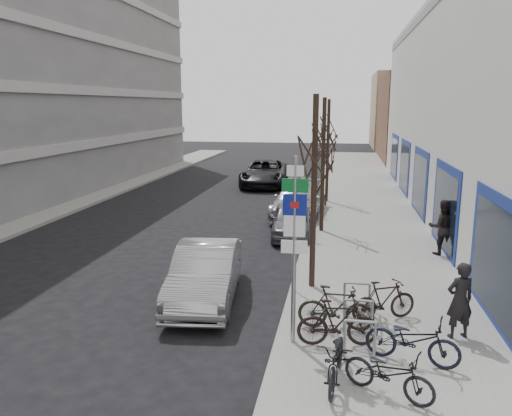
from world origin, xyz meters
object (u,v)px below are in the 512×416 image
at_px(highway_sign_pole, 294,239).
at_px(bike_far_curb, 389,369).
at_px(meter_front, 295,265).
at_px(bike_far_inner, 384,300).
at_px(meter_back, 316,195).
at_px(pedestrian_near, 460,300).
at_px(tree_near, 315,147).
at_px(tree_mid, 324,133).
at_px(parked_car_front, 205,273).
at_px(pedestrian_far, 442,227).
at_px(bike_near_left, 337,355).
at_px(bike_near_right, 338,322).
at_px(parked_car_mid, 291,220).
at_px(parked_car_back, 299,200).
at_px(lane_car, 265,173).
at_px(tree_far, 328,126).
at_px(bike_rack, 358,313).
at_px(bike_mid_curb, 413,336).
at_px(meter_mid, 308,220).
at_px(bike_mid_inner, 336,307).

bearing_deg(highway_sign_pole, bike_far_curb, -43.44).
relative_size(meter_front, bike_far_inner, 0.76).
relative_size(meter_front, meter_back, 1.00).
bearing_deg(pedestrian_near, tree_near, -58.94).
distance_m(tree_mid, meter_front, 7.70).
bearing_deg(meter_front, parked_car_front, -164.16).
bearing_deg(tree_near, pedestrian_far, 42.35).
xyz_separation_m(bike_near_left, bike_near_right, (-0.00, 1.47, -0.02)).
relative_size(bike_far_curb, parked_car_mid, 0.43).
bearing_deg(parked_car_back, meter_back, 53.99).
distance_m(tree_near, pedestrian_far, 6.42).
height_order(highway_sign_pole, bike_near_right, highway_sign_pole).
relative_size(parked_car_back, lane_car, 0.88).
bearing_deg(bike_near_right, bike_near_left, 171.32).
xyz_separation_m(tree_far, pedestrian_far, (4.20, -9.17, -2.99)).
height_order(highway_sign_pole, bike_rack, highway_sign_pole).
bearing_deg(pedestrian_near, bike_far_curb, 36.07).
distance_m(bike_mid_curb, parked_car_back, 14.00).
height_order(bike_rack, parked_car_back, parked_car_back).
bearing_deg(bike_mid_curb, bike_far_inner, 27.03).
xyz_separation_m(bike_mid_curb, pedestrian_near, (1.15, 1.32, 0.30)).
relative_size(meter_front, bike_near_right, 0.72).
height_order(tree_near, meter_mid, tree_near).
xyz_separation_m(meter_back, pedestrian_near, (3.83, -13.18, 0.10)).
bearing_deg(highway_sign_pole, tree_near, 86.74).
bearing_deg(bike_far_inner, bike_near_left, 134.48).
relative_size(tree_near, lane_car, 0.90).
bearing_deg(parked_car_back, bike_far_inner, -72.28).
bearing_deg(bike_mid_inner, tree_near, 15.41).
distance_m(parked_car_back, lane_car, 9.35).
relative_size(bike_mid_curb, lane_car, 0.31).
relative_size(bike_rack, pedestrian_far, 1.17).
relative_size(meter_front, pedestrian_far, 0.66).
distance_m(bike_near_left, parked_car_mid, 11.11).
height_order(tree_near, bike_far_curb, tree_near).
xyz_separation_m(bike_near_right, bike_far_curb, (0.91, -1.75, -0.02)).
xyz_separation_m(highway_sign_pole, bike_far_inner, (2.02, 1.47, -1.80)).
relative_size(highway_sign_pole, meter_mid, 3.31).
bearing_deg(meter_front, pedestrian_far, 42.95).
distance_m(bike_mid_inner, parked_car_back, 12.45).
bearing_deg(tree_far, parked_car_mid, -99.64).
xyz_separation_m(bike_mid_inner, bike_far_curb, (0.96, -2.55, -0.02)).
height_order(parked_car_mid, pedestrian_far, pedestrian_far).
bearing_deg(tree_near, tree_mid, 90.00).
distance_m(meter_front, parked_car_back, 10.11).
height_order(bike_rack, bike_far_curb, bike_far_curb).
bearing_deg(tree_far, pedestrian_far, -65.39).
height_order(highway_sign_pole, parked_car_back, highway_sign_pole).
bearing_deg(parked_car_front, highway_sign_pole, -48.77).
xyz_separation_m(parked_car_front, parked_car_back, (1.60, 10.74, 0.02)).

